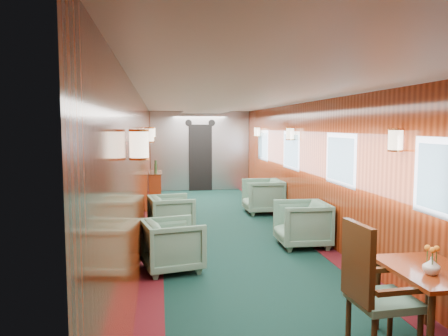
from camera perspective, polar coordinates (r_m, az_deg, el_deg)
name	(u,v)px	position (r m, az deg, el deg)	size (l,w,h in m)	color
room	(233,145)	(7.38, 1.14, 3.01)	(12.00, 12.10, 2.40)	black
bulkhead	(200,151)	(13.26, -3.13, 2.17)	(2.98, 0.17, 2.39)	#A8AAAF
windows_right	(312,154)	(8.01, 11.39, 1.78)	(0.02, 8.60, 0.80)	silver
wall_sconces	(227,135)	(7.94, 0.46, 4.31)	(2.97, 7.97, 0.25)	beige
dining_table	(430,282)	(4.32, 25.37, -13.26)	(0.68, 0.96, 0.72)	maroon
side_chair	(372,286)	(3.95, 18.78, -14.37)	(0.55, 0.58, 1.17)	#204A3C
credenza	(155,189)	(10.61, -8.98, -2.78)	(0.30, 0.96, 1.13)	maroon
flower_vase	(432,266)	(4.11, 25.48, -11.46)	(0.14, 0.14, 0.15)	beige
armchair_left_near	(173,245)	(6.04, -6.72, -9.95)	(0.75, 0.77, 0.70)	#204A3C
armchair_left_far	(171,215)	(8.01, -6.89, -6.08)	(0.75, 0.78, 0.71)	#204A3C
armchair_right_near	(302,224)	(7.26, 10.15, -7.20)	(0.79, 0.81, 0.74)	#204A3C
armchair_right_far	(263,196)	(9.86, 5.10, -3.68)	(0.82, 0.85, 0.77)	#204A3C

